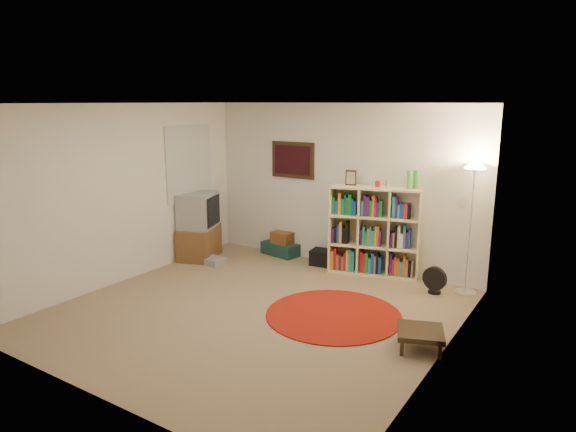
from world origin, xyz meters
name	(u,v)px	position (x,y,z in m)	size (l,w,h in m)	color
room	(252,210)	(-0.05, 0.05, 1.26)	(4.54, 4.54, 2.54)	#947957
bookshelf	(373,232)	(0.63, 2.10, 0.64)	(1.37, 0.70, 1.58)	#FFEFAA
floor_lamp	(474,186)	(2.03, 2.01, 1.46)	(0.35, 0.35, 1.75)	white
floor_fan	(435,280)	(1.67, 1.79, 0.19)	(0.33, 0.19, 0.37)	black
tv_stand	(199,227)	(-2.07, 1.31, 0.52)	(0.74, 0.87, 1.08)	brown
dvd_box	(214,261)	(-1.65, 1.16, 0.05)	(0.34, 0.29, 0.11)	#999A9E
suitcase	(282,248)	(-1.04, 2.20, 0.10)	(0.69, 0.51, 0.20)	#143931
wicker_basket	(282,238)	(-1.01, 2.15, 0.30)	(0.36, 0.27, 0.19)	brown
duffel_bag	(322,257)	(-0.19, 2.06, 0.12)	(0.38, 0.33, 0.24)	black
paper_towel	(350,260)	(0.25, 2.13, 0.13)	(0.15, 0.15, 0.26)	white
red_rug	(333,315)	(0.87, 0.41, 0.01)	(1.64, 1.64, 0.01)	maroon
side_table	(421,333)	(2.03, 0.14, 0.18)	(0.60, 0.60, 0.21)	black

